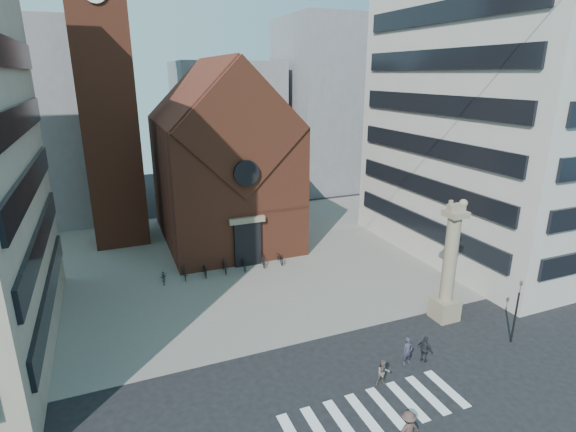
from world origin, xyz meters
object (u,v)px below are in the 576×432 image
object	(u,v)px
traffic_light	(516,310)
pedestrian_1	(383,373)
pedestrian_0	(408,351)
pedestrian_2	(425,349)
scooter_0	(164,276)
lion_column	(449,273)

from	to	relation	value
traffic_light	pedestrian_1	size ratio (longest dim) A/B	2.77
pedestrian_0	pedestrian_2	bearing A→B (deg)	-8.97
scooter_0	pedestrian_1	bearing A→B (deg)	-56.60
pedestrian_0	scooter_0	distance (m)	20.42
lion_column	pedestrian_0	size ratio (longest dim) A/B	4.97
pedestrian_2	pedestrian_1	bearing A→B (deg)	79.83
pedestrian_0	pedestrian_2	xyz separation A→B (m)	(1.08, -0.20, -0.03)
lion_column	pedestrian_2	distance (m)	6.30
traffic_light	pedestrian_0	world-z (taller)	traffic_light
traffic_light	pedestrian_0	size ratio (longest dim) A/B	2.46
traffic_light	scooter_0	distance (m)	26.06
pedestrian_1	pedestrian_2	world-z (taller)	pedestrian_2
traffic_light	pedestrian_2	distance (m)	6.67
pedestrian_0	pedestrian_2	size ratio (longest dim) A/B	1.04
lion_column	pedestrian_1	distance (m)	9.50
pedestrian_2	scooter_0	world-z (taller)	pedestrian_2
pedestrian_0	scooter_0	size ratio (longest dim) A/B	0.93
scooter_0	pedestrian_2	bearing A→B (deg)	-47.20
traffic_light	pedestrian_2	world-z (taller)	traffic_light
pedestrian_1	scooter_0	bearing A→B (deg)	132.71
traffic_light	pedestrian_1	distance (m)	10.09
pedestrian_0	pedestrian_1	world-z (taller)	pedestrian_0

